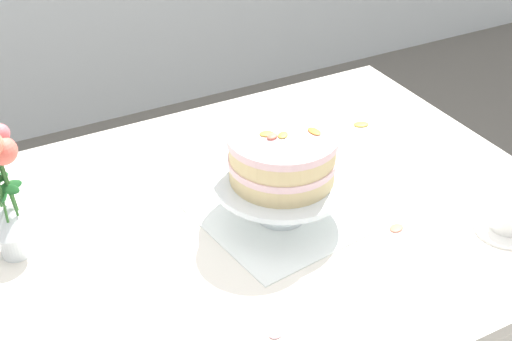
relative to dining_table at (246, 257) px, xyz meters
name	(u,v)px	position (x,y,z in m)	size (l,w,h in m)	color
dining_table	(246,257)	(0.00, 0.00, 0.00)	(1.40, 1.00, 0.74)	white
linen_napkin	(281,216)	(0.08, -0.01, 0.09)	(0.32, 0.32, 0.00)	white
cake_stand	(282,185)	(0.08, -0.01, 0.17)	(0.29, 0.29, 0.10)	silver
layer_cake	(282,156)	(0.08, -0.01, 0.24)	(0.23, 0.23, 0.11)	beige
teacup	(508,223)	(0.47, -0.28, 0.11)	(0.13, 0.13, 0.05)	white
loose_petal_0	(276,333)	(-0.10, -0.30, 0.09)	(0.03, 0.02, 0.00)	pink
loose_petal_1	(361,124)	(0.46, 0.23, 0.09)	(0.04, 0.03, 0.01)	yellow
loose_petal_2	(396,228)	(0.27, -0.16, 0.09)	(0.03, 0.02, 0.00)	#E56B51
loose_petal_3	(248,152)	(0.14, 0.25, 0.09)	(0.04, 0.03, 0.00)	pink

